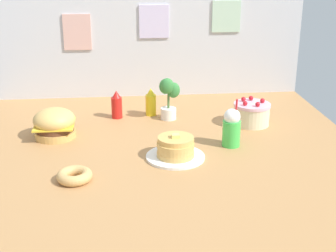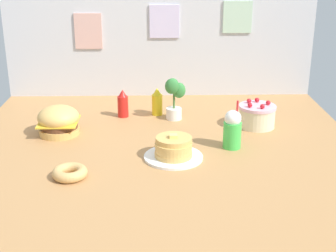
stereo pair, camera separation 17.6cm
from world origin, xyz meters
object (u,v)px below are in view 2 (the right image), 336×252
Objects in this scene: mustard_bottle at (157,102)px; potted_plant at (174,97)px; layer_cake at (257,116)px; cream_soda_cup at (232,129)px; burger at (59,121)px; donut_pink_glaze at (70,172)px; pancake_stack at (174,149)px; ketchup_bottle at (123,104)px.

mustard_bottle is 0.15m from potted_plant.
potted_plant is at bearing 163.00° from layer_cake.
cream_soda_cup is at bearing -57.90° from potted_plant.
cream_soda_cup reaches higher than burger.
potted_plant is (-0.49, 0.15, 0.08)m from layer_cake.
mustard_bottle is at bearing 158.25° from layer_cake.
donut_pink_glaze is 0.61× the size of potted_plant.
cream_soda_cup is at bearing 22.94° from pancake_stack.
ketchup_bottle reaches higher than burger.
pancake_stack is (0.64, -0.36, -0.03)m from burger.
mustard_bottle is 0.66× the size of potted_plant.
layer_cake is (0.51, 0.45, 0.02)m from pancake_stack.
mustard_bottle is (-0.08, 0.69, 0.03)m from pancake_stack.
mustard_bottle is at bearing 8.76° from ketchup_bottle.
pancake_stack is 0.72m from ketchup_bottle.
ketchup_bottle reaches higher than layer_cake.
pancake_stack is at bearing -92.43° from potted_plant.
potted_plant is (0.11, -0.09, 0.06)m from mustard_bottle.
donut_pink_glaze is (-1.00, -0.66, -0.04)m from layer_cake.
ketchup_bottle reaches higher than donut_pink_glaze.
ketchup_bottle is at bearing 139.73° from cream_soda_cup.
mustard_bottle reaches higher than donut_pink_glaze.
burger is 1.43× the size of donut_pink_glaze.
ketchup_bottle is 1.00× the size of mustard_bottle.
cream_soda_cup is 1.61× the size of donut_pink_glaze.
layer_cake is 0.64m from mustard_bottle.
layer_cake is (1.16, 0.09, -0.01)m from burger.
layer_cake is at bearing 41.26° from pancake_stack.
pancake_stack is 0.35m from cream_soda_cup.
pancake_stack is at bearing -65.66° from ketchup_bottle.
ketchup_bottle and mustard_bottle have the same top height.
burger reaches higher than pancake_stack.
layer_cake is 0.52m from potted_plant.
layer_cake is 0.83× the size of cream_soda_cup.
mustard_bottle is 0.68m from cream_soda_cup.
mustard_bottle is (0.56, 0.33, 0.00)m from burger.
donut_pink_glaze is (-0.81, -0.34, -0.08)m from cream_soda_cup.
mustard_bottle reaches higher than burger.
burger is at bearing -160.06° from potted_plant.
pancake_stack reaches higher than donut_pink_glaze.
cream_soda_cup is 0.55m from potted_plant.
potted_plant is (-0.29, 0.47, 0.04)m from cream_soda_cup.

